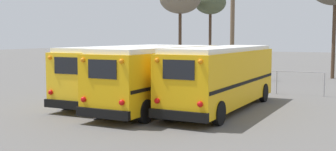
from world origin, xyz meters
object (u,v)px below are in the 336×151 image
object	(u,v)px
utility_pole	(232,27)
bare_tree_1	(210,3)
school_bus_1	(162,75)
school_bus_2	(222,76)
school_bus_0	(126,71)

from	to	relation	value
utility_pole	bare_tree_1	distance (m)	4.84
school_bus_1	school_bus_2	world-z (taller)	school_bus_2
school_bus_1	school_bus_0	bearing A→B (deg)	154.20
school_bus_2	utility_pole	bearing A→B (deg)	104.85
school_bus_0	bare_tree_1	world-z (taller)	bare_tree_1
school_bus_0	utility_pole	world-z (taller)	utility_pole
school_bus_1	utility_pole	xyz separation A→B (m)	(-0.77, 14.29, 2.58)
school_bus_0	utility_pole	distance (m)	13.34
school_bus_0	utility_pole	bearing A→B (deg)	80.92
school_bus_2	bare_tree_1	xyz separation A→B (m)	(-6.58, 16.69, 4.79)
school_bus_2	school_bus_1	bearing A→B (deg)	-165.82
utility_pole	school_bus_0	bearing A→B (deg)	-99.08
school_bus_0	school_bus_1	xyz separation A→B (m)	(2.83, -1.37, 0.02)
school_bus_2	school_bus_0	bearing A→B (deg)	173.42
school_bus_2	utility_pole	world-z (taller)	utility_pole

